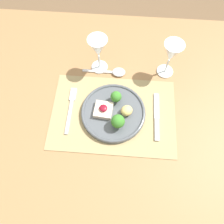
% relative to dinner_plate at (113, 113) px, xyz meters
% --- Properties ---
extents(ground_plane, '(8.00, 8.00, 0.00)m').
position_rel_dinner_plate_xyz_m(ground_plane, '(0.00, 0.00, -0.75)').
color(ground_plane, brown).
extents(dining_table, '(1.30, 1.07, 0.73)m').
position_rel_dinner_plate_xyz_m(dining_table, '(0.00, 0.00, -0.11)').
color(dining_table, olive).
rests_on(dining_table, ground_plane).
extents(placemat, '(0.48, 0.32, 0.00)m').
position_rel_dinner_plate_xyz_m(placemat, '(0.00, 0.00, -0.02)').
color(placemat, '#9E895B').
rests_on(placemat, dining_table).
extents(dinner_plate, '(0.25, 0.25, 0.08)m').
position_rel_dinner_plate_xyz_m(dinner_plate, '(0.00, 0.00, 0.00)').
color(dinner_plate, '#4C5156').
rests_on(dinner_plate, placemat).
extents(fork, '(0.02, 0.20, 0.01)m').
position_rel_dinner_plate_xyz_m(fork, '(-0.16, 0.02, -0.01)').
color(fork, silver).
rests_on(fork, placemat).
extents(knife, '(0.02, 0.20, 0.01)m').
position_rel_dinner_plate_xyz_m(knife, '(0.17, -0.01, -0.01)').
color(knife, silver).
rests_on(knife, placemat).
extents(spoon, '(0.18, 0.05, 0.02)m').
position_rel_dinner_plate_xyz_m(spoon, '(-0.00, 0.20, -0.01)').
color(spoon, silver).
rests_on(spoon, dining_table).
extents(wine_glass_near, '(0.08, 0.08, 0.17)m').
position_rel_dinner_plate_xyz_m(wine_glass_near, '(0.21, 0.22, 0.09)').
color(wine_glass_near, white).
rests_on(wine_glass_near, dining_table).
extents(wine_glass_far, '(0.08, 0.08, 0.17)m').
position_rel_dinner_plate_xyz_m(wine_glass_far, '(-0.07, 0.22, 0.10)').
color(wine_glass_far, white).
rests_on(wine_glass_far, dining_table).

